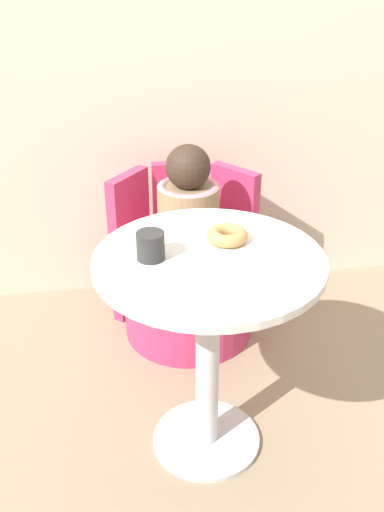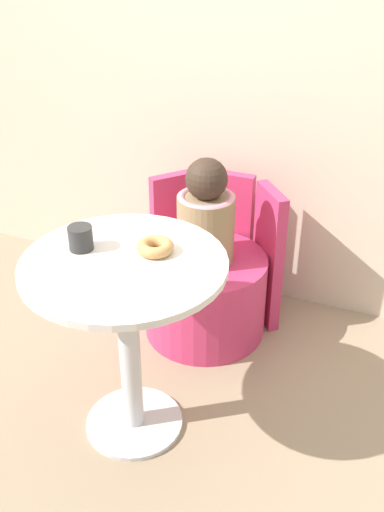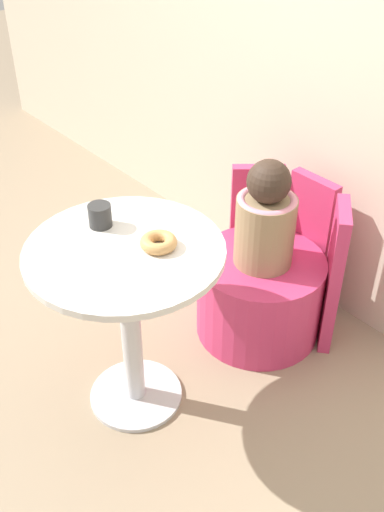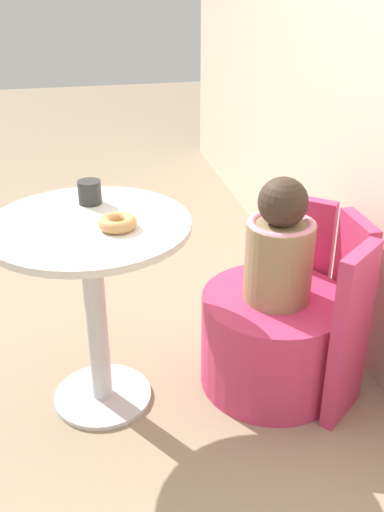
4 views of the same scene
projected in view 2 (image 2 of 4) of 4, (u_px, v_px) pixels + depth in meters
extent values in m
plane|color=gray|center=(131.00, 432.00, 2.25)|extent=(12.00, 12.00, 0.00)
cube|color=beige|center=(239.00, 43.00, 2.53)|extent=(6.00, 0.06, 2.40)
cylinder|color=silver|center=(135.00, 422.00, 2.28)|extent=(0.37, 0.37, 0.02)
cylinder|color=silver|center=(130.00, 350.00, 2.10)|extent=(0.08, 0.08, 0.68)
cylinder|color=silver|center=(124.00, 264.00, 1.92)|extent=(0.68, 0.68, 0.02)
cylinder|color=#C63360|center=(205.00, 295.00, 2.70)|extent=(0.55, 0.55, 0.38)
cube|color=#C63360|center=(228.00, 238.00, 2.86)|extent=(0.23, 0.05, 0.66)
cube|color=#C63360|center=(268.00, 257.00, 2.70)|extent=(0.19, 0.21, 0.66)
cube|color=#C63360|center=(175.00, 239.00, 2.85)|extent=(0.19, 0.21, 0.66)
cylinder|color=#937A56|center=(206.00, 229.00, 2.53)|extent=(0.24, 0.24, 0.30)
torus|color=pink|center=(206.00, 199.00, 2.46)|extent=(0.24, 0.24, 0.04)
sphere|color=#38281E|center=(207.00, 179.00, 2.41)|extent=(0.17, 0.17, 0.17)
torus|color=tan|center=(155.00, 247.00, 1.95)|extent=(0.12, 0.12, 0.04)
cylinder|color=#2D2D2D|center=(81.00, 238.00, 1.96)|extent=(0.08, 0.08, 0.08)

